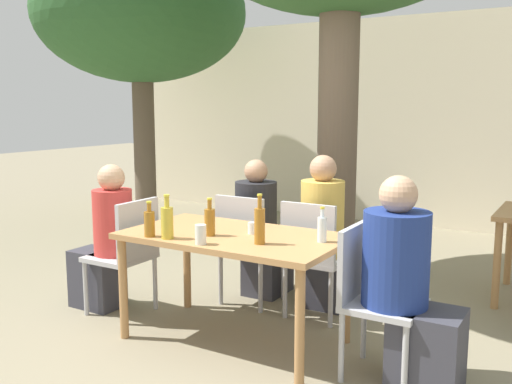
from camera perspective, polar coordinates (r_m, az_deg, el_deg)
ground_plane at (r=4.15m, az=-2.18°, el=-14.54°), size 30.00×30.00×0.00m
cafe_building_wall at (r=7.97m, az=15.69°, el=6.71°), size 10.00×0.08×2.80m
tree_far at (r=7.91m, az=-11.47°, el=16.97°), size 2.75×2.75×3.71m
dining_table_front at (r=3.93m, az=-2.24°, el=-5.41°), size 1.50×0.85×0.76m
patio_chair_0 at (r=4.56m, az=-12.70°, el=-5.62°), size 0.44×0.44×0.92m
patio_chair_1 at (r=3.56m, az=11.38°, el=-9.71°), size 0.44×0.44×0.92m
patio_chair_2 at (r=4.66m, az=-0.93°, el=-5.09°), size 0.44×0.44×0.92m
patio_chair_3 at (r=4.39m, az=5.80°, el=-6.02°), size 0.44×0.44×0.92m
person_seated_0 at (r=4.73m, az=-14.84°, el=-5.21°), size 0.55×0.31×1.18m
person_seated_1 at (r=3.48m, az=15.00°, el=-9.54°), size 0.60×0.39×1.24m
person_seated_2 at (r=4.86m, az=0.54°, el=-4.41°), size 0.35×0.57×1.19m
person_seated_3 at (r=4.58m, az=7.03°, el=-4.88°), size 0.34×0.57×1.26m
water_bottle_0 at (r=3.69m, az=6.63°, el=-3.65°), size 0.06×0.06×0.23m
amber_bottle_1 at (r=3.60m, az=0.37°, el=-3.28°), size 0.07×0.07×0.32m
amber_bottle_2 at (r=3.87m, az=-10.61°, el=-3.06°), size 0.07×0.07×0.24m
amber_bottle_3 at (r=3.85m, az=-4.64°, el=-2.92°), size 0.07×0.07×0.26m
oil_cruet_4 at (r=3.79m, az=-8.87°, el=-2.94°), size 0.08×0.08×0.29m
drinking_glass_0 at (r=3.90m, az=-0.38°, el=-3.62°), size 0.06×0.06×0.08m
drinking_glass_1 at (r=3.62m, az=-5.56°, el=-4.25°), size 0.07×0.07×0.13m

